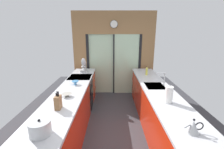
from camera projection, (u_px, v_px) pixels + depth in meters
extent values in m
cube|color=#38383D|center=(115.00, 121.00, 3.71)|extent=(5.04, 7.60, 0.02)
cube|color=olive|center=(115.00, 23.00, 4.81)|extent=(2.64, 0.08, 0.70)
cube|color=#B2D1AD|center=(102.00, 65.00, 5.19)|extent=(0.80, 0.02, 2.00)
cube|color=#B2D1AD|center=(127.00, 65.00, 5.15)|extent=(0.80, 0.02, 2.00)
cube|color=black|center=(89.00, 65.00, 5.18)|extent=(0.08, 0.10, 2.00)
cube|color=black|center=(140.00, 65.00, 5.17)|extent=(0.08, 0.10, 2.00)
cube|color=black|center=(114.00, 65.00, 5.17)|extent=(0.04, 0.10, 2.00)
cube|color=olive|center=(82.00, 65.00, 5.18)|extent=(0.42, 0.08, 2.00)
cube|color=olive|center=(147.00, 65.00, 5.17)|extent=(0.42, 0.08, 2.00)
cylinder|color=white|center=(115.00, 24.00, 4.77)|extent=(0.22, 0.03, 0.22)
torus|color=black|center=(115.00, 24.00, 4.77)|extent=(0.24, 0.02, 0.24)
cube|color=red|center=(64.00, 128.00, 2.70)|extent=(0.58, 2.55, 0.88)
cube|color=red|center=(86.00, 86.00, 4.82)|extent=(0.58, 0.65, 0.88)
cube|color=#BCBCC1|center=(72.00, 91.00, 3.18)|extent=(0.62, 3.80, 0.04)
cube|color=red|center=(158.00, 111.00, 3.29)|extent=(0.58, 3.80, 0.88)
cube|color=#BCBCC1|center=(160.00, 91.00, 3.17)|extent=(0.62, 3.80, 0.04)
cube|color=#B7BABC|center=(155.00, 87.00, 3.41)|extent=(0.40, 0.48, 0.05)
cylinder|color=#B7BABC|center=(165.00, 79.00, 3.37)|extent=(0.02, 0.02, 0.29)
cylinder|color=#B7BABC|center=(162.00, 73.00, 3.33)|extent=(0.18, 0.02, 0.02)
cube|color=black|center=(82.00, 94.00, 4.22)|extent=(0.58, 0.60, 0.88)
cube|color=black|center=(92.00, 92.00, 4.21)|extent=(0.01, 0.48, 0.28)
cube|color=black|center=(81.00, 77.00, 4.09)|extent=(0.58, 0.60, 0.03)
cylinder|color=#B7BABC|center=(91.00, 83.00, 3.95)|extent=(0.02, 0.04, 0.04)
cylinder|color=#B7BABC|center=(92.00, 81.00, 4.12)|extent=(0.02, 0.04, 0.04)
cylinder|color=#B7BABC|center=(93.00, 79.00, 4.29)|extent=(0.02, 0.04, 0.04)
cylinder|color=gray|center=(68.00, 96.00, 2.84)|extent=(0.08, 0.08, 0.01)
cone|color=gray|center=(68.00, 95.00, 2.83)|extent=(0.18, 0.18, 0.05)
cylinder|color=teal|center=(76.00, 84.00, 3.49)|extent=(0.07, 0.07, 0.01)
cone|color=teal|center=(76.00, 83.00, 3.48)|extent=(0.16, 0.16, 0.08)
cube|color=brown|center=(59.00, 102.00, 2.37)|extent=(0.08, 0.14, 0.21)
cylinder|color=black|center=(57.00, 95.00, 2.34)|extent=(0.02, 0.02, 0.06)
cylinder|color=black|center=(58.00, 94.00, 2.33)|extent=(0.02, 0.02, 0.09)
cylinder|color=black|center=(59.00, 94.00, 2.33)|extent=(0.02, 0.02, 0.08)
cube|color=#B7BABC|center=(85.00, 71.00, 4.56)|extent=(0.17, 0.26, 0.08)
cube|color=#B7BABC|center=(85.00, 65.00, 4.62)|extent=(0.10, 0.08, 0.20)
ellipsoid|color=#B7BABC|center=(84.00, 62.00, 4.48)|extent=(0.13, 0.12, 0.24)
cone|color=#B7BABC|center=(84.00, 68.00, 4.51)|extent=(0.15, 0.15, 0.13)
cylinder|color=#B7BABC|center=(41.00, 128.00, 1.78)|extent=(0.25, 0.25, 0.16)
cylinder|color=#B7BABC|center=(40.00, 121.00, 1.75)|extent=(0.26, 0.26, 0.01)
sphere|color=black|center=(40.00, 120.00, 1.75)|extent=(0.03, 0.03, 0.03)
cone|color=#B7BABC|center=(194.00, 127.00, 1.80)|extent=(0.15, 0.15, 0.16)
sphere|color=black|center=(195.00, 120.00, 1.77)|extent=(0.03, 0.03, 0.03)
cylinder|color=#B7BABC|center=(188.00, 126.00, 1.80)|extent=(0.08, 0.02, 0.07)
torus|color=black|center=(200.00, 126.00, 1.80)|extent=(0.10, 0.01, 0.10)
cylinder|color=#D1CC4C|center=(147.00, 72.00, 4.21)|extent=(0.06, 0.06, 0.20)
cylinder|color=#D1CC4C|center=(148.00, 67.00, 4.18)|extent=(0.03, 0.03, 0.04)
cylinder|color=black|center=(148.00, 67.00, 4.17)|extent=(0.03, 0.03, 0.01)
cylinder|color=#B7BABC|center=(169.00, 102.00, 2.60)|extent=(0.15, 0.15, 0.01)
cylinder|color=white|center=(170.00, 94.00, 2.56)|extent=(0.13, 0.13, 0.27)
sphere|color=#B7BABC|center=(171.00, 86.00, 2.52)|extent=(0.03, 0.03, 0.03)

